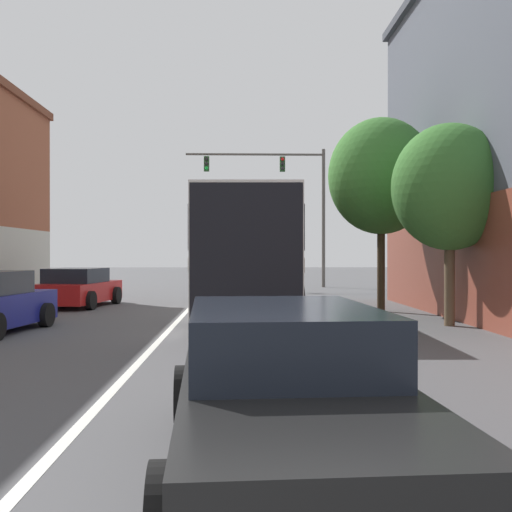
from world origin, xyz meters
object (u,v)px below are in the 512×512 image
(street_tree_near, at_px, (450,188))
(parked_car_left_near, at_px, (78,288))
(street_tree_far, at_px, (381,176))
(bus, at_px, (250,251))
(hatchback_foreground, at_px, (285,394))
(traffic_signal_gantry, at_px, (286,189))

(street_tree_near, bearing_deg, parked_car_left_near, 151.89)
(parked_car_left_near, height_order, street_tree_far, street_tree_far)
(bus, relative_size, hatchback_foreground, 2.66)
(street_tree_far, bearing_deg, traffic_signal_gantry, 98.08)
(parked_car_left_near, relative_size, street_tree_near, 0.81)
(bus, relative_size, street_tree_far, 2.08)
(traffic_signal_gantry, xyz_separation_m, street_tree_far, (1.94, -13.65, -1.11))
(bus, distance_m, parked_car_left_near, 6.17)
(hatchback_foreground, xyz_separation_m, parked_car_left_near, (-5.89, 15.62, -0.02))
(street_tree_near, bearing_deg, hatchback_foreground, -116.14)
(parked_car_left_near, relative_size, traffic_signal_gantry, 0.54)
(bus, bearing_deg, parked_car_left_near, 76.31)
(hatchback_foreground, xyz_separation_m, street_tree_far, (4.02, 13.63, 3.56))
(parked_car_left_near, bearing_deg, bus, -97.45)
(parked_car_left_near, xyz_separation_m, street_tree_near, (10.74, -5.74, 2.82))
(street_tree_far, bearing_deg, street_tree_near, -77.55)
(bus, bearing_deg, street_tree_far, -93.99)
(bus, height_order, street_tree_near, street_tree_near)
(traffic_signal_gantry, bearing_deg, parked_car_left_near, -124.36)
(parked_car_left_near, xyz_separation_m, traffic_signal_gantry, (7.97, 11.67, 4.69))
(bus, relative_size, parked_car_left_near, 3.07)
(traffic_signal_gantry, bearing_deg, bus, -99.23)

